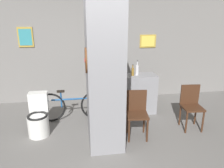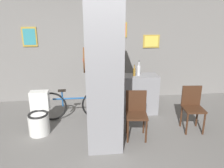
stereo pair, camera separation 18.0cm
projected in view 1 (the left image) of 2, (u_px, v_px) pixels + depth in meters
name	position (u px, v px, depth m)	size (l,w,h in m)	color
ground_plane	(104.00, 155.00, 3.63)	(14.00, 14.00, 0.00)	slate
wall_back	(92.00, 51.00, 5.70)	(8.00, 0.09, 2.60)	gray
pillar_center	(104.00, 72.00, 3.70)	(0.61, 0.97, 2.60)	gray
counter_shelf	(127.00, 94.00, 5.07)	(1.36, 0.44, 0.92)	gray
toilet	(39.00, 118.00, 4.21)	(0.40, 0.56, 0.78)	white
chair_near_pillar	(137.00, 111.00, 4.08)	(0.43, 0.43, 0.88)	#422616
chair_by_doorway	(191.00, 105.00, 4.39)	(0.41, 0.41, 0.88)	#422616
bicycle	(73.00, 106.00, 4.74)	(1.63, 0.42, 0.70)	black
bottle_tall	(137.00, 70.00, 4.92)	(0.08, 0.08, 0.34)	silver
bottle_short	(133.00, 71.00, 4.89)	(0.06, 0.06, 0.26)	olive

